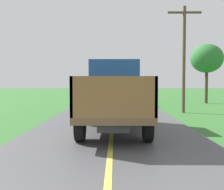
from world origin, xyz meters
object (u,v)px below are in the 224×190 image
Objects in this scene: roadside_tree_near_left at (207,59)px; banana_truck_far at (111,88)px; utility_pole_roadside at (184,55)px; banana_truck_near at (115,94)px.

banana_truck_far is at bearing -161.03° from roadside_tree_near_left.
utility_pole_roadside is at bearing -118.07° from roadside_tree_near_left.
utility_pole_roadside is 9.03m from roadside_tree_near_left.
roadside_tree_near_left reaches higher than banana_truck_near.
utility_pole_roadside reaches higher than banana_truck_near.
banana_truck_near is at bearing -88.15° from banana_truck_far.
banana_truck_near is 1.04× the size of roadside_tree_near_left.
banana_truck_far is 9.94m from roadside_tree_near_left.
utility_pole_roadside reaches higher than roadside_tree_near_left.
banana_truck_near is 16.93m from roadside_tree_near_left.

